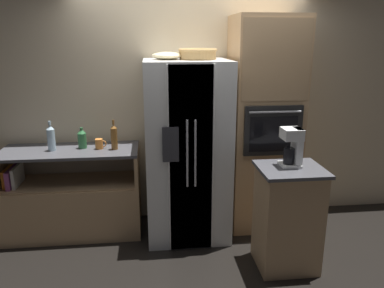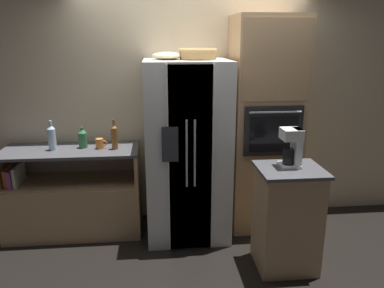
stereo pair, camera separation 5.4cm
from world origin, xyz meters
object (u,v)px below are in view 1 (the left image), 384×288
at_px(bottle_short, 51,138).
at_px(coffee_maker, 293,146).
at_px(wall_oven, 264,126).
at_px(bottle_tall, 114,137).
at_px(mug, 99,144).
at_px(bottle_wide, 82,138).
at_px(refrigerator, 187,150).
at_px(fruit_bowl, 167,56).
at_px(wicker_basket, 198,54).

relative_size(bottle_short, coffee_maker, 0.90).
xyz_separation_m(wall_oven, bottle_tall, (-1.60, -0.02, -0.07)).
bearing_deg(mug, coffee_maker, -24.83).
bearing_deg(mug, bottle_wide, 165.12).
xyz_separation_m(bottle_short, coffee_maker, (2.25, -0.82, 0.08)).
xyz_separation_m(refrigerator, mug, (-0.91, 0.11, 0.07)).
bearing_deg(wall_oven, bottle_short, 179.94).
bearing_deg(fruit_bowl, bottle_short, 176.48).
bearing_deg(coffee_maker, bottle_tall, 153.99).
distance_m(wall_oven, fruit_bowl, 1.28).
height_order(wicker_basket, bottle_wide, wicker_basket).
xyz_separation_m(bottle_tall, bottle_wide, (-0.34, 0.08, -0.03)).
distance_m(refrigerator, mug, 0.92).
height_order(refrigerator, mug, refrigerator).
bearing_deg(wicker_basket, fruit_bowl, 174.77).
relative_size(bottle_wide, coffee_maker, 0.65).
xyz_separation_m(bottle_wide, mug, (0.18, -0.05, -0.05)).
xyz_separation_m(refrigerator, bottle_short, (-1.39, 0.11, 0.15)).
relative_size(bottle_tall, bottle_wide, 1.41).
xyz_separation_m(wicker_basket, bottle_wide, (-1.20, 0.16, -0.87)).
bearing_deg(wall_oven, coffee_maker, -88.77).
bearing_deg(coffee_maker, fruit_bowl, 144.89).
bearing_deg(bottle_tall, refrigerator, -6.19).
bearing_deg(bottle_tall, fruit_bowl, -4.82).
bearing_deg(bottle_short, bottle_wide, 10.29).
bearing_deg(coffee_maker, mug, 155.17).
bearing_deg(coffee_maker, wicker_basket, 136.59).
height_order(wicker_basket, fruit_bowl, wicker_basket).
bearing_deg(mug, wall_oven, -0.28).
xyz_separation_m(fruit_bowl, bottle_tall, (-0.56, 0.05, -0.82)).
distance_m(refrigerator, bottle_tall, 0.77).
bearing_deg(refrigerator, bottle_tall, 173.81).
relative_size(refrigerator, coffee_maker, 5.42).
relative_size(wall_oven, mug, 19.41).
distance_m(bottle_tall, bottle_short, 0.64).
xyz_separation_m(wicker_basket, bottle_short, (-1.50, 0.10, -0.84)).
bearing_deg(bottle_wide, coffee_maker, -23.97).
bearing_deg(coffee_maker, bottle_short, 160.12).
bearing_deg(coffee_maker, wall_oven, 91.23).
bearing_deg(bottle_short, wall_oven, -0.06).
height_order(wall_oven, mug, wall_oven).
distance_m(bottle_short, bottle_wide, 0.31).
height_order(fruit_bowl, coffee_maker, fruit_bowl).
bearing_deg(wall_oven, bottle_tall, -179.13).
distance_m(refrigerator, wicker_basket, 0.99).
height_order(bottle_tall, coffee_maker, coffee_maker).
distance_m(bottle_tall, bottle_wide, 0.35).
bearing_deg(wall_oven, mug, 179.72).
relative_size(refrigerator, bottle_tall, 5.95).
xyz_separation_m(bottle_tall, bottle_short, (-0.64, 0.03, 0.00)).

